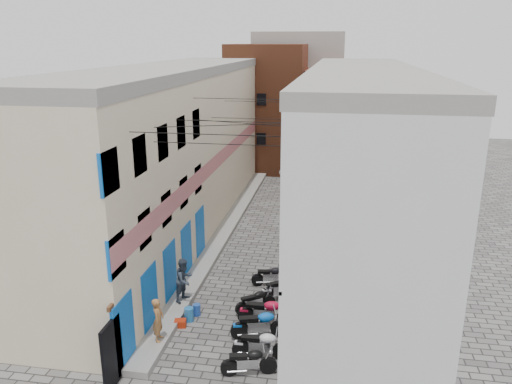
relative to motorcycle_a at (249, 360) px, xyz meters
The scene contains 20 objects.
plinth 12.70m from the motorcycle_a, 106.17° to the left, with size 0.90×26.00×0.25m, color gray.
building_left 14.32m from the motorcycle_a, 118.04° to the left, with size 5.10×27.00×9.00m.
building_right 13.29m from the motorcycle_a, 73.92° to the left, with size 5.94×26.00×9.00m.
building_far_brick_left 27.78m from the motorcycle_a, 97.30° to the left, with size 6.00×6.00×10.00m, color brown.
building_far_brick_right 29.44m from the motorcycle_a, 87.03° to the left, with size 5.00×6.00×8.00m, color brown.
building_far_concrete 33.60m from the motorcycle_a, 92.56° to the left, with size 8.00×5.00×11.00m, color gray.
far_shopfront 24.45m from the motorcycle_a, 93.49° to the left, with size 2.00×0.30×2.40m, color black.
overhead_wires 9.62m from the motorcycle_a, 102.26° to the left, with size 5.80×13.02×1.32m.
motorcycle_a is the anchor object (origin of this frame).
motorcycle_b 0.95m from the motorcycle_a, 74.46° to the left, with size 0.63×1.98×1.15m, color silver, non-canonical shape.
motorcycle_c 2.09m from the motorcycle_a, 89.83° to the left, with size 0.66×2.10×1.22m, color #0C54B5, non-canonical shape.
motorcycle_d 2.94m from the motorcycle_a, 87.95° to the left, with size 0.68×2.15×1.24m, color #B00C2D, non-canonical shape.
motorcycle_e 3.90m from the motorcycle_a, 96.75° to the left, with size 0.54×1.72×1.00m, color black, non-canonical shape.
motorcycle_f 5.11m from the motorcycle_a, 85.35° to the left, with size 0.59×1.88×1.09m, color silver, non-canonical shape.
motorcycle_g 6.14m from the motorcycle_a, 91.32° to the left, with size 0.55×1.75×1.02m, color black, non-canonical shape.
person_a 3.55m from the motorcycle_a, 163.24° to the left, with size 0.58×0.38×1.58m, color #9F6A3A.
person_b 5.13m from the motorcycle_a, 130.70° to the left, with size 0.86×0.67×1.78m, color #2F3947.
water_jug_near 3.96m from the motorcycle_a, 135.69° to the left, with size 0.35×0.35×0.54m, color #2269AA.
water_jug_far 4.18m from the motorcycle_a, 129.57° to the left, with size 0.29×0.29×0.46m, color #2149A5.
red_crate 3.84m from the motorcycle_a, 142.60° to the left, with size 0.43×0.32×0.27m, color #A7250B.
Camera 1 is at (3.99, -12.52, 10.21)m, focal length 35.00 mm.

